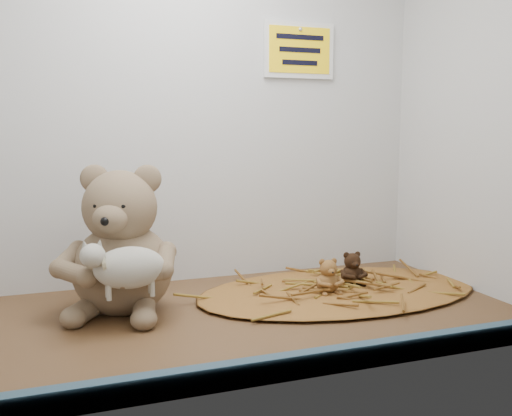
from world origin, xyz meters
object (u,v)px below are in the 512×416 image
object	(u,v)px
main_teddy	(122,239)
mini_teddy_tan	(328,274)
mini_teddy_brown	(352,267)
toy_lamb	(129,268)

from	to	relation	value
main_teddy	mini_teddy_tan	xyz separation A→B (cm)	(42.50, -5.38, -9.54)
mini_teddy_tan	mini_teddy_brown	xyz separation A→B (cm)	(8.04, 3.95, 0.03)
mini_teddy_tan	mini_teddy_brown	world-z (taller)	same
toy_lamb	mini_teddy_brown	distance (cm)	51.70
toy_lamb	mini_teddy_brown	world-z (taller)	toy_lamb
toy_lamb	main_teddy	bearing A→B (deg)	90.00
mini_teddy_tan	mini_teddy_brown	size ratio (longest dim) A/B	0.99
main_teddy	mini_teddy_brown	bearing A→B (deg)	21.69
toy_lamb	mini_teddy_tan	bearing A→B (deg)	6.81
toy_lamb	mini_teddy_tan	xyz separation A→B (cm)	(42.50, 5.07, -6.21)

